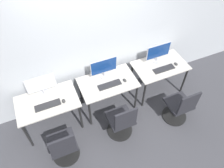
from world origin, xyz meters
The scene contains 17 objects.
ground_plane centered at (0.00, 0.00, 0.00)m, with size 20.00×20.00×0.00m, color #3D3D42.
wall_back centered at (0.00, 0.78, 1.40)m, with size 12.00×0.05×2.80m.
desk_left centered at (-1.14, 0.33, 0.65)m, with size 1.06×0.66×0.74m.
monitor_left centered at (-1.14, 0.53, 0.95)m, with size 0.51×0.19×0.40m.
keyboard_left centered at (-1.14, 0.23, 0.75)m, with size 0.44×0.13×0.02m.
mouse_left centered at (-0.87, 0.21, 0.75)m, with size 0.06×0.09×0.03m.
office_chair_left centered at (-1.10, -0.41, 0.37)m, with size 0.48×0.48×0.90m.
desk_center centered at (0.00, 0.33, 0.65)m, with size 1.06×0.66×0.74m.
monitor_center centered at (0.00, 0.51, 0.95)m, with size 0.51×0.19×0.40m.
keyboard_center centered at (0.00, 0.24, 0.75)m, with size 0.44×0.13×0.02m.
mouse_center centered at (0.30, 0.23, 0.75)m, with size 0.06×0.09×0.03m.
office_chair_center centered at (-0.03, -0.36, 0.37)m, with size 0.48×0.48×0.90m.
desk_right centered at (1.14, 0.33, 0.65)m, with size 1.06×0.66×0.74m.
monitor_right centered at (1.14, 0.48, 0.95)m, with size 0.51×0.19×0.40m.
keyboard_right centered at (1.14, 0.21, 0.75)m, with size 0.44×0.13×0.02m.
mouse_right centered at (1.43, 0.22, 0.75)m, with size 0.06×0.09×0.03m.
office_chair_right centered at (1.12, -0.50, 0.37)m, with size 0.48×0.48×0.90m.
Camera 1 is at (-1.00, -2.19, 3.74)m, focal length 35.00 mm.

